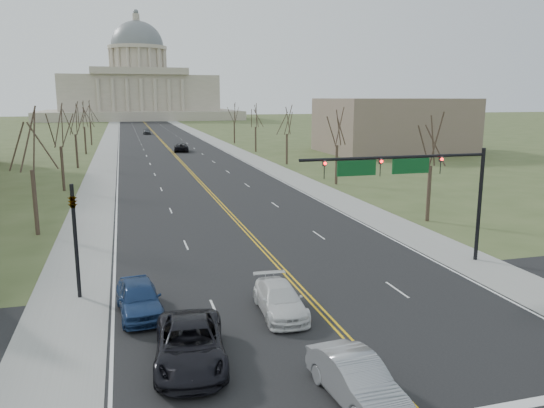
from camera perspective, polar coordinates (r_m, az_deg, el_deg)
ground at (r=19.79m, az=14.60°, el=-20.23°), size 600.00×600.00×0.00m
road at (r=125.12m, az=-11.63°, el=6.50°), size 20.00×380.00×0.01m
cross_road at (r=24.49m, az=7.37°, el=-13.43°), size 120.00×14.00×0.01m
sidewalk_left at (r=124.84m, az=-17.16°, el=6.22°), size 4.00×380.00×0.03m
sidewalk_right at (r=126.54m, az=-6.17°, el=6.72°), size 4.00×380.00×0.03m
center_line at (r=125.12m, az=-11.63°, el=6.50°), size 0.42×380.00×0.01m
edge_line_left at (r=124.81m, az=-16.15°, el=6.28°), size 0.15×380.00×0.01m
edge_line_right at (r=126.20m, az=-7.17°, el=6.69°), size 0.15×380.00×0.01m
capitol at (r=264.47m, az=-14.07°, el=11.96°), size 90.00×60.00×50.00m
signal_mast at (r=32.63m, az=14.57°, el=3.13°), size 12.12×0.44×7.20m
signal_left at (r=28.76m, az=-20.46°, el=-2.47°), size 0.32×0.36×6.00m
tree_r_0 at (r=45.63m, az=16.80°, el=6.28°), size 3.74×3.74×8.50m
tree_l_0 at (r=43.02m, az=-24.61°, el=5.97°), size 3.96×3.96×9.00m
tree_r_1 at (r=63.38m, az=7.05°, el=7.99°), size 3.74×3.74×8.50m
tree_l_1 at (r=62.82m, az=-21.90°, el=7.59°), size 3.96×3.96×9.00m
tree_r_2 at (r=82.18m, az=1.62°, el=8.84°), size 3.74×3.74×8.50m
tree_l_2 at (r=82.71m, az=-20.48°, el=8.42°), size 3.96×3.96×9.00m
tree_r_3 at (r=101.43m, az=-1.78°, el=9.33°), size 3.74×3.74×8.50m
tree_l_3 at (r=102.65m, az=-19.62°, el=8.93°), size 3.96×3.96×9.00m
tree_r_4 at (r=120.93m, az=-4.10°, el=9.65°), size 3.74×3.74×8.50m
tree_l_4 at (r=122.60m, az=-19.03°, el=9.27°), size 3.96×3.96×9.00m
bldg_right_mass at (r=102.90m, az=12.84°, el=8.22°), size 25.00×20.00×10.00m
car_sb_inner_lead at (r=19.27m, az=9.06°, el=-18.16°), size 2.13×4.91×1.57m
car_sb_outer_lead at (r=21.57m, az=-8.80°, el=-14.68°), size 3.24×6.05×1.62m
car_sb_inner_second at (r=25.86m, az=0.85°, el=-10.24°), size 2.19×4.95×1.41m
car_sb_outer_second at (r=26.52m, az=-14.11°, el=-9.76°), size 2.34×4.98×1.65m
car_far_nb at (r=103.38m, az=-9.73°, el=6.03°), size 3.22×5.98×1.59m
car_far_sb at (r=153.92m, az=-13.34°, el=7.62°), size 2.14×4.91×1.65m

